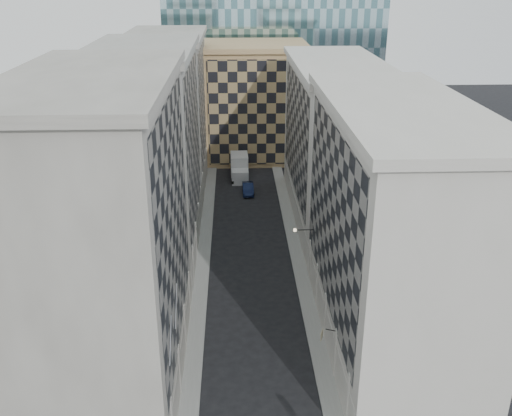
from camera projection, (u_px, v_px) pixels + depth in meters
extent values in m
cube|color=gray|center=(203.00, 258.00, 63.38)|extent=(1.50, 100.00, 0.15)
cube|color=gray|center=(297.00, 257.00, 63.77)|extent=(1.50, 100.00, 0.15)
cube|color=gray|center=(106.00, 244.00, 41.24)|extent=(10.00, 22.00, 23.00)
cube|color=gray|center=(173.00, 224.00, 40.83)|extent=(0.25, 19.36, 18.00)
cube|color=gray|center=(180.00, 354.00, 45.27)|extent=(0.45, 21.12, 3.20)
cube|color=gray|center=(88.00, 78.00, 36.63)|extent=(10.80, 22.80, 0.70)
cylinder|color=gray|center=(174.00, 370.00, 42.50)|extent=(0.90, 0.90, 4.40)
cylinder|color=gray|center=(181.00, 328.00, 47.56)|extent=(0.90, 0.90, 4.40)
cylinder|color=gray|center=(185.00, 293.00, 52.62)|extent=(0.90, 0.90, 4.40)
cube|color=#99988E|center=(148.00, 157.00, 61.68)|extent=(10.00, 22.00, 22.00)
cube|color=gray|center=(192.00, 143.00, 61.28)|extent=(0.25, 19.36, 17.00)
cube|color=#99988E|center=(196.00, 235.00, 65.52)|extent=(0.45, 21.12, 3.20)
cube|color=#99988E|center=(139.00, 49.00, 57.27)|extent=(10.80, 22.80, 0.70)
cylinder|color=#99988E|center=(189.00, 264.00, 57.68)|extent=(0.90, 0.90, 4.40)
cylinder|color=#99988E|center=(193.00, 241.00, 62.75)|extent=(0.90, 0.90, 4.40)
cylinder|color=#99988E|center=(196.00, 220.00, 67.81)|extent=(0.90, 0.90, 4.40)
cylinder|color=#99988E|center=(198.00, 203.00, 72.87)|extent=(0.90, 0.90, 4.40)
cube|color=gray|center=(169.00, 114.00, 82.13)|extent=(10.00, 22.00, 21.00)
cube|color=gray|center=(202.00, 103.00, 81.72)|extent=(0.25, 19.36, 16.00)
cube|color=gray|center=(204.00, 172.00, 85.77)|extent=(0.45, 21.12, 3.20)
cube|color=gray|center=(164.00, 36.00, 77.91)|extent=(10.80, 22.80, 0.70)
cylinder|color=gray|center=(200.00, 187.00, 77.93)|extent=(0.90, 0.90, 4.40)
cylinder|color=gray|center=(202.00, 174.00, 83.00)|extent=(0.90, 0.90, 4.40)
cylinder|color=gray|center=(204.00, 162.00, 88.06)|extent=(0.90, 0.90, 4.40)
cylinder|color=gray|center=(205.00, 152.00, 93.12)|extent=(0.90, 0.90, 4.40)
cube|color=beige|center=(391.00, 233.00, 46.32)|extent=(10.00, 26.00, 20.00)
cube|color=gray|center=(332.00, 217.00, 45.55)|extent=(0.25, 22.88, 15.00)
cube|color=beige|center=(327.00, 322.00, 49.41)|extent=(0.45, 24.96, 3.20)
cube|color=beige|center=(404.00, 107.00, 42.29)|extent=(10.80, 26.80, 0.70)
cylinder|color=beige|center=(353.00, 400.00, 39.61)|extent=(0.90, 0.90, 4.40)
cylinder|color=beige|center=(340.00, 353.00, 44.39)|extent=(0.90, 0.90, 4.40)
cylinder|color=beige|center=(329.00, 316.00, 49.18)|extent=(0.90, 0.90, 4.40)
cylinder|color=beige|center=(321.00, 285.00, 53.96)|extent=(0.90, 0.90, 4.40)
cylinder|color=beige|center=(313.00, 259.00, 58.75)|extent=(0.90, 0.90, 4.40)
cube|color=beige|center=(335.00, 144.00, 71.36)|extent=(10.00, 28.00, 19.00)
cube|color=gray|center=(296.00, 133.00, 70.60)|extent=(0.25, 24.64, 14.00)
cube|color=beige|center=(295.00, 203.00, 74.26)|extent=(0.45, 26.88, 3.20)
cube|color=beige|center=(339.00, 64.00, 67.53)|extent=(10.80, 28.80, 0.70)
cube|color=tan|center=(255.00, 103.00, 95.16)|extent=(16.00, 14.00, 18.00)
cube|color=tan|center=(257.00, 113.00, 88.62)|extent=(15.20, 0.25, 16.50)
cube|color=tan|center=(255.00, 45.00, 91.50)|extent=(16.80, 14.80, 0.80)
cube|color=#322C27|center=(241.00, 60.00, 106.02)|extent=(6.00, 6.00, 28.00)
cylinder|color=gray|center=(170.00, 340.00, 36.34)|extent=(0.10, 2.33, 2.33)
cylinder|color=gray|center=(176.00, 306.00, 40.03)|extent=(0.10, 2.33, 2.33)
cylinder|color=black|center=(304.00, 230.00, 55.86)|extent=(1.80, 0.08, 0.08)
sphere|color=#FFE5B2|center=(295.00, 230.00, 55.83)|extent=(0.36, 0.36, 0.36)
cube|color=silver|center=(240.00, 176.00, 85.54)|extent=(2.56, 2.78, 2.05)
cube|color=silver|center=(239.00, 165.00, 87.98)|extent=(2.69, 4.15, 3.53)
cylinder|color=black|center=(233.00, 182.00, 84.84)|extent=(0.36, 1.03, 1.03)
cylinder|color=black|center=(248.00, 181.00, 84.97)|extent=(0.36, 1.03, 1.03)
cylinder|color=black|center=(232.00, 170.00, 89.67)|extent=(0.36, 1.03, 1.03)
cylinder|color=black|center=(246.00, 170.00, 89.79)|extent=(0.36, 1.03, 1.03)
imported|color=#101B3D|center=(248.00, 189.00, 81.63)|extent=(1.62, 4.48, 1.47)
cylinder|color=black|center=(331.00, 330.00, 43.79)|extent=(0.80, 0.35, 0.06)
cube|color=tan|center=(322.00, 335.00, 43.92)|extent=(0.32, 0.70, 0.73)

